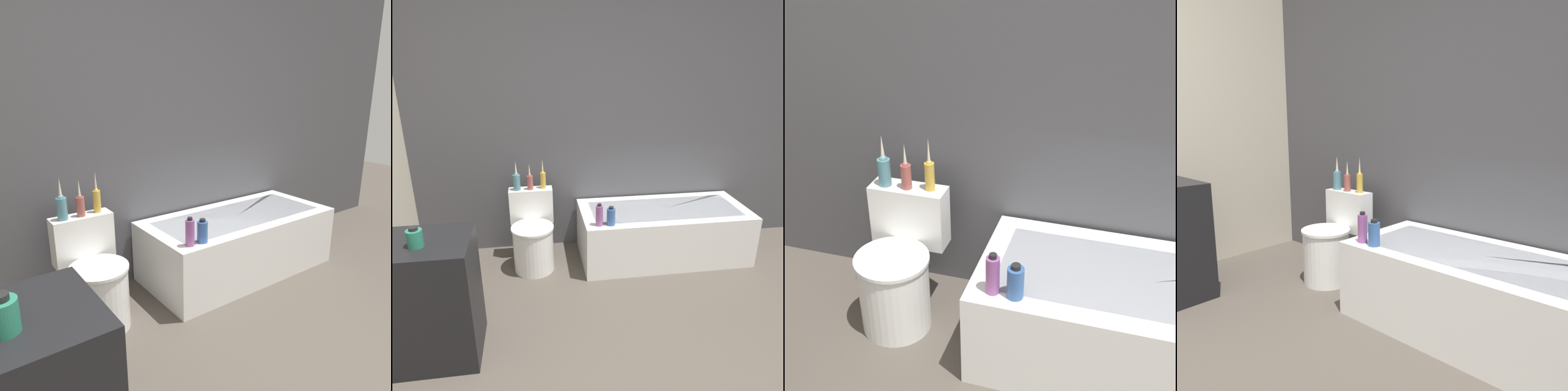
{
  "view_description": "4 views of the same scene",
  "coord_description": "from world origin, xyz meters",
  "views": [
    {
      "loc": [
        -1.28,
        -0.3,
        1.54
      ],
      "look_at": [
        0.14,
        1.67,
        0.82
      ],
      "focal_mm": 35.0,
      "sensor_mm": 36.0,
      "label": 1
    },
    {
      "loc": [
        -0.47,
        -1.28,
        1.93
      ],
      "look_at": [
        -0.0,
        1.81,
        0.7
      ],
      "focal_mm": 35.0,
      "sensor_mm": 36.0,
      "label": 2
    },
    {
      "loc": [
        0.55,
        -0.18,
        2.02
      ],
      "look_at": [
        -0.03,
        1.76,
        0.89
      ],
      "focal_mm": 50.0,
      "sensor_mm": 36.0,
      "label": 3
    },
    {
      "loc": [
        1.68,
        -0.07,
        1.25
      ],
      "look_at": [
        0.02,
        1.78,
        0.77
      ],
      "focal_mm": 35.0,
      "sensor_mm": 36.0,
      "label": 4
    }
  ],
  "objects": [
    {
      "name": "vase_silver",
      "position": [
        -0.5,
        2.05,
        0.78
      ],
      "size": [
        0.05,
        0.05,
        0.25
      ],
      "color": "#994C47",
      "rests_on": "toilet"
    },
    {
      "name": "bathtub",
      "position": [
        0.74,
        1.89,
        0.25
      ],
      "size": [
        1.58,
        0.73,
        0.49
      ],
      "color": "white",
      "rests_on": "ground"
    },
    {
      "name": "vase_gold",
      "position": [
        -0.62,
        2.05,
        0.79
      ],
      "size": [
        0.07,
        0.07,
        0.28
      ],
      "color": "teal",
      "rests_on": "toilet"
    },
    {
      "name": "shampoo_bottle_tall",
      "position": [
        0.07,
        1.63,
        0.59
      ],
      "size": [
        0.06,
        0.06,
        0.2
      ],
      "color": "#8C4C8C",
      "rests_on": "bathtub"
    },
    {
      "name": "vase_bronze",
      "position": [
        -0.38,
        2.07,
        0.79
      ],
      "size": [
        0.05,
        0.05,
        0.28
      ],
      "color": "gold",
      "rests_on": "toilet"
    },
    {
      "name": "wall_back_tiled",
      "position": [
        0.0,
        2.31,
        1.3
      ],
      "size": [
        6.4,
        0.06,
        2.6
      ],
      "color": "#4C4C51",
      "rests_on": "ground_plane"
    },
    {
      "name": "toilet",
      "position": [
        -0.5,
        1.87,
        0.3
      ],
      "size": [
        0.4,
        0.51,
        0.7
      ],
      "color": "white",
      "rests_on": "ground"
    },
    {
      "name": "shampoo_bottle_short",
      "position": [
        0.17,
        1.62,
        0.57
      ],
      "size": [
        0.07,
        0.07,
        0.17
      ],
      "color": "#335999",
      "rests_on": "bathtub"
    }
  ]
}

